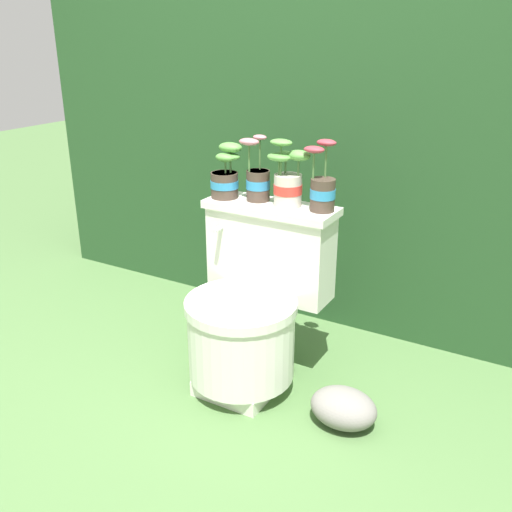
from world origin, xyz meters
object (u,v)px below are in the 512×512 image
(potted_plant_middle, at_px, (288,180))
(garden_stone, at_px, (343,408))
(potted_plant_midleft, at_px, (257,180))
(potted_plant_left, at_px, (226,176))
(potted_plant_midright, at_px, (322,188))
(toilet, at_px, (252,308))

(potted_plant_middle, bearing_deg, garden_stone, -34.28)
(potted_plant_midleft, distance_m, potted_plant_middle, 0.14)
(potted_plant_middle, distance_m, garden_stone, 0.85)
(potted_plant_left, xyz_separation_m, potted_plant_midright, (0.40, 0.03, 0.00))
(potted_plant_midleft, bearing_deg, potted_plant_left, -168.79)
(potted_plant_left, bearing_deg, potted_plant_midleft, 11.21)
(potted_plant_left, relative_size, potted_plant_middle, 0.85)
(garden_stone, bearing_deg, potted_plant_midleft, 152.76)
(toilet, distance_m, potted_plant_left, 0.52)
(garden_stone, bearing_deg, toilet, 167.70)
(potted_plant_midleft, height_order, potted_plant_midright, potted_plant_midright)
(toilet, height_order, potted_plant_middle, potted_plant_middle)
(potted_plant_middle, relative_size, potted_plant_midright, 0.98)
(potted_plant_midleft, relative_size, garden_stone, 1.04)
(potted_plant_middle, height_order, garden_stone, potted_plant_middle)
(potted_plant_left, relative_size, potted_plant_midright, 0.84)
(potted_plant_midleft, relative_size, potted_plant_middle, 0.99)
(potted_plant_left, height_order, garden_stone, potted_plant_left)
(potted_plant_middle, bearing_deg, potted_plant_midleft, 176.42)
(toilet, xyz_separation_m, potted_plant_midright, (0.20, 0.16, 0.47))
(toilet, distance_m, potted_plant_midright, 0.53)
(potted_plant_midleft, distance_m, potted_plant_midright, 0.27)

